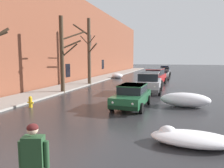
{
  "coord_description": "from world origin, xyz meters",
  "views": [
    {
      "loc": [
        4.38,
        -4.68,
        3.07
      ],
      "look_at": [
        0.03,
        9.36,
        1.28
      ],
      "focal_mm": 34.37,
      "sensor_mm": 36.0,
      "label": 1
    }
  ],
  "objects_px": {
    "sedan_white_parked_far_down_block": "(162,74)",
    "bare_tree_mid_block": "(89,51)",
    "suv_silver_parked_kerbside_close": "(149,82)",
    "sedan_darkblue_at_far_intersection": "(165,69)",
    "fire_hydrant": "(30,102)",
    "bare_tree_second_along_sidewalk": "(63,54)",
    "pedestrian_with_coffee": "(34,158)",
    "suv_red_parked_kerbside_mid": "(155,76)",
    "sedan_green_approaching_near_lane": "(132,95)",
    "sedan_grey_queued_behind_truck": "(165,71)"
  },
  "relations": [
    {
      "from": "sedan_white_parked_far_down_block",
      "to": "bare_tree_mid_block",
      "type": "bearing_deg",
      "value": -128.41
    },
    {
      "from": "suv_silver_parked_kerbside_close",
      "to": "bare_tree_mid_block",
      "type": "bearing_deg",
      "value": 153.57
    },
    {
      "from": "sedan_darkblue_at_far_intersection",
      "to": "fire_hydrant",
      "type": "xyz_separation_m",
      "value": [
        -6.09,
        -34.05,
        -0.4
      ]
    },
    {
      "from": "sedan_white_parked_far_down_block",
      "to": "sedan_darkblue_at_far_intersection",
      "type": "relative_size",
      "value": 1.01
    },
    {
      "from": "bare_tree_second_along_sidewalk",
      "to": "pedestrian_with_coffee",
      "type": "height_order",
      "value": "bare_tree_second_along_sidewalk"
    },
    {
      "from": "suv_red_parked_kerbside_mid",
      "to": "fire_hydrant",
      "type": "bearing_deg",
      "value": -113.74
    },
    {
      "from": "sedan_green_approaching_near_lane",
      "to": "pedestrian_with_coffee",
      "type": "bearing_deg",
      "value": -90.33
    },
    {
      "from": "sedan_green_approaching_near_lane",
      "to": "sedan_darkblue_at_far_intersection",
      "type": "bearing_deg",
      "value": 89.92
    },
    {
      "from": "bare_tree_mid_block",
      "to": "sedan_darkblue_at_far_intersection",
      "type": "distance_m",
      "value": 23.77
    },
    {
      "from": "pedestrian_with_coffee",
      "to": "fire_hydrant",
      "type": "xyz_separation_m",
      "value": [
        -5.99,
        7.53,
        -0.68
      ]
    },
    {
      "from": "suv_red_parked_kerbside_mid",
      "to": "suv_silver_parked_kerbside_close",
      "type": "bearing_deg",
      "value": -89.15
    },
    {
      "from": "bare_tree_mid_block",
      "to": "pedestrian_with_coffee",
      "type": "bearing_deg",
      "value": -69.91
    },
    {
      "from": "bare_tree_second_along_sidewalk",
      "to": "sedan_green_approaching_near_lane",
      "type": "height_order",
      "value": "bare_tree_second_along_sidewalk"
    },
    {
      "from": "pedestrian_with_coffee",
      "to": "sedan_white_parked_far_down_block",
      "type": "bearing_deg",
      "value": 88.88
    },
    {
      "from": "suv_silver_parked_kerbside_close",
      "to": "pedestrian_with_coffee",
      "type": "xyz_separation_m",
      "value": [
        -0.33,
        -15.48,
        0.05
      ]
    },
    {
      "from": "bare_tree_second_along_sidewalk",
      "to": "bare_tree_mid_block",
      "type": "bearing_deg",
      "value": 90.77
    },
    {
      "from": "bare_tree_second_along_sidewalk",
      "to": "fire_hydrant",
      "type": "height_order",
      "value": "bare_tree_second_along_sidewalk"
    },
    {
      "from": "suv_red_parked_kerbside_mid",
      "to": "sedan_grey_queued_behind_truck",
      "type": "distance_m",
      "value": 13.73
    },
    {
      "from": "suv_silver_parked_kerbside_close",
      "to": "sedan_darkblue_at_far_intersection",
      "type": "height_order",
      "value": "suv_silver_parked_kerbside_close"
    },
    {
      "from": "sedan_green_approaching_near_lane",
      "to": "fire_hydrant",
      "type": "height_order",
      "value": "sedan_green_approaching_near_lane"
    },
    {
      "from": "pedestrian_with_coffee",
      "to": "fire_hydrant",
      "type": "distance_m",
      "value": 9.65
    },
    {
      "from": "bare_tree_mid_block",
      "to": "sedan_green_approaching_near_lane",
      "type": "distance_m",
      "value": 12.39
    },
    {
      "from": "sedan_white_parked_far_down_block",
      "to": "fire_hydrant",
      "type": "distance_m",
      "value": 22.11
    },
    {
      "from": "suv_silver_parked_kerbside_close",
      "to": "sedan_darkblue_at_far_intersection",
      "type": "xyz_separation_m",
      "value": [
        -0.24,
        26.11,
        -0.24
      ]
    },
    {
      "from": "bare_tree_second_along_sidewalk",
      "to": "sedan_green_approaching_near_lane",
      "type": "distance_m",
      "value": 8.39
    },
    {
      "from": "sedan_grey_queued_behind_truck",
      "to": "bare_tree_second_along_sidewalk",
      "type": "bearing_deg",
      "value": -108.59
    },
    {
      "from": "sedan_green_approaching_near_lane",
      "to": "sedan_darkblue_at_far_intersection",
      "type": "relative_size",
      "value": 0.97
    },
    {
      "from": "pedestrian_with_coffee",
      "to": "suv_silver_parked_kerbside_close",
      "type": "bearing_deg",
      "value": 88.76
    },
    {
      "from": "sedan_darkblue_at_far_intersection",
      "to": "bare_tree_mid_block",
      "type": "bearing_deg",
      "value": -107.52
    },
    {
      "from": "sedan_green_approaching_near_lane",
      "to": "sedan_grey_queued_behind_truck",
      "type": "bearing_deg",
      "value": 88.91
    },
    {
      "from": "suv_silver_parked_kerbside_close",
      "to": "pedestrian_with_coffee",
      "type": "relative_size",
      "value": 2.6
    },
    {
      "from": "sedan_darkblue_at_far_intersection",
      "to": "fire_hydrant",
      "type": "relative_size",
      "value": 6.17
    },
    {
      "from": "sedan_green_approaching_near_lane",
      "to": "fire_hydrant",
      "type": "distance_m",
      "value": 6.35
    },
    {
      "from": "sedan_green_approaching_near_lane",
      "to": "sedan_white_parked_far_down_block",
      "type": "height_order",
      "value": "same"
    },
    {
      "from": "sedan_grey_queued_behind_truck",
      "to": "bare_tree_mid_block",
      "type": "bearing_deg",
      "value": -114.81
    },
    {
      "from": "sedan_darkblue_at_far_intersection",
      "to": "pedestrian_with_coffee",
      "type": "height_order",
      "value": "pedestrian_with_coffee"
    },
    {
      "from": "fire_hydrant",
      "to": "sedan_grey_queued_behind_truck",
      "type": "bearing_deg",
      "value": 76.81
    },
    {
      "from": "sedan_green_approaching_near_lane",
      "to": "sedan_grey_queued_behind_truck",
      "type": "distance_m",
      "value": 26.01
    },
    {
      "from": "suv_silver_parked_kerbside_close",
      "to": "sedan_grey_queued_behind_truck",
      "type": "xyz_separation_m",
      "value": [
        0.21,
        19.96,
        -0.24
      ]
    },
    {
      "from": "bare_tree_mid_block",
      "to": "sedan_darkblue_at_far_intersection",
      "type": "height_order",
      "value": "bare_tree_mid_block"
    },
    {
      "from": "bare_tree_second_along_sidewalk",
      "to": "suv_silver_parked_kerbside_close",
      "type": "distance_m",
      "value": 7.97
    },
    {
      "from": "bare_tree_mid_block",
      "to": "sedan_green_approaching_near_lane",
      "type": "xyz_separation_m",
      "value": [
        7.05,
        -9.69,
        -3.15
      ]
    },
    {
      "from": "bare_tree_mid_block",
      "to": "pedestrian_with_coffee",
      "type": "xyz_separation_m",
      "value": [
        6.99,
        -19.12,
        -2.87
      ]
    },
    {
      "from": "bare_tree_second_along_sidewalk",
      "to": "sedan_green_approaching_near_lane",
      "type": "xyz_separation_m",
      "value": [
        6.97,
        -3.82,
        -2.69
      ]
    },
    {
      "from": "bare_tree_mid_block",
      "to": "suv_silver_parked_kerbside_close",
      "type": "xyz_separation_m",
      "value": [
        7.33,
        -3.64,
        -2.92
      ]
    },
    {
      "from": "sedan_green_approaching_near_lane",
      "to": "sedan_grey_queued_behind_truck",
      "type": "relative_size",
      "value": 1.05
    },
    {
      "from": "sedan_darkblue_at_far_intersection",
      "to": "fire_hydrant",
      "type": "height_order",
      "value": "sedan_darkblue_at_far_intersection"
    },
    {
      "from": "suv_red_parked_kerbside_mid",
      "to": "sedan_grey_queued_behind_truck",
      "type": "height_order",
      "value": "suv_red_parked_kerbside_mid"
    },
    {
      "from": "sedan_white_parked_far_down_block",
      "to": "fire_hydrant",
      "type": "bearing_deg",
      "value": -107.24
    },
    {
      "from": "suv_red_parked_kerbside_mid",
      "to": "pedestrian_with_coffee",
      "type": "distance_m",
      "value": 21.71
    }
  ]
}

